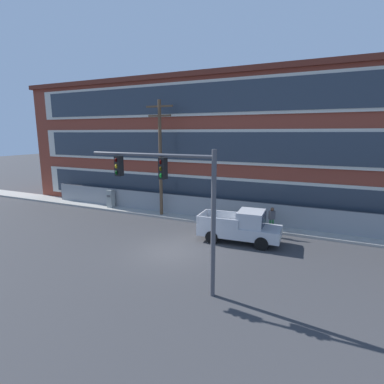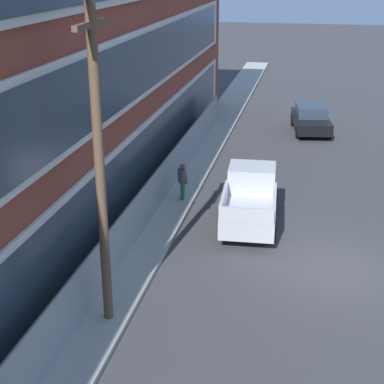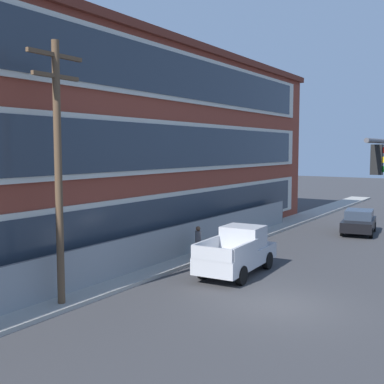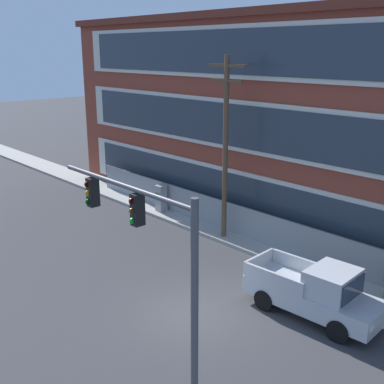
% 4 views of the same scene
% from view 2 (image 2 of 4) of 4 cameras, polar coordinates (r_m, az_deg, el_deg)
% --- Properties ---
extents(ground_plane, '(160.00, 160.00, 0.00)m').
position_cam_2_polar(ground_plane, '(19.93, 14.02, -7.32)').
color(ground_plane, '#38383A').
extents(sidewalk_building_side, '(80.00, 2.07, 0.16)m').
position_cam_2_polar(sidewalk_building_side, '(20.63, -5.27, -5.41)').
color(sidewalk_building_side, '#9E9B93').
rests_on(sidewalk_building_side, ground).
extents(brick_mill_building, '(43.34, 8.83, 11.40)m').
position_cam_2_polar(brick_mill_building, '(22.06, -17.87, 10.92)').
color(brick_mill_building, brown).
rests_on(brick_mill_building, ground).
extents(chain_link_fence, '(33.74, 0.06, 1.78)m').
position_cam_2_polar(chain_link_fence, '(20.82, -5.40, -2.63)').
color(chain_link_fence, gray).
rests_on(chain_link_fence, ground).
extents(pickup_truck_silver, '(5.19, 2.25, 2.06)m').
position_cam_2_polar(pickup_truck_silver, '(22.47, 5.70, -0.61)').
color(pickup_truck_silver, '#B2B5BA').
rests_on(pickup_truck_silver, ground).
extents(sedan_black, '(4.57, 2.52, 1.56)m').
position_cam_2_polar(sedan_black, '(35.18, 11.46, 7.00)').
color(sedan_black, black).
rests_on(sedan_black, ground).
extents(utility_pole_near_corner, '(2.32, 0.26, 9.24)m').
position_cam_2_polar(utility_pole_near_corner, '(14.79, -9.05, 4.21)').
color(utility_pole_near_corner, brown).
rests_on(utility_pole_near_corner, ground).
extents(pedestrian_near_cabinet, '(0.46, 0.44, 1.69)m').
position_cam_2_polar(pedestrian_near_cabinet, '(24.15, -0.93, 1.14)').
color(pedestrian_near_cabinet, '#236B38').
rests_on(pedestrian_near_cabinet, ground).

